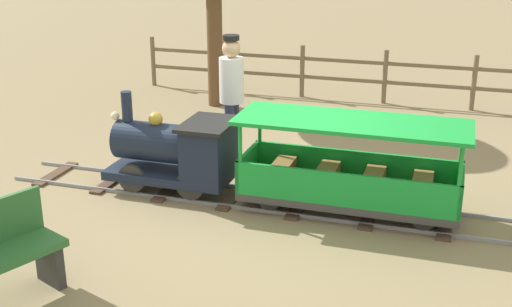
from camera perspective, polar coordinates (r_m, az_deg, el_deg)
The scene contains 6 objects.
ground_plane at distance 7.16m, azimuth 1.06°, elevation -4.26°, with size 60.00×60.00×0.00m, color #8C7A56.
track at distance 7.16m, azimuth 0.86°, elevation -4.11°, with size 0.77×6.05×0.04m.
locomotive at distance 7.33m, azimuth -6.83°, elevation 0.23°, with size 0.73×1.45×1.07m.
passenger_car at distance 6.82m, azimuth 8.14°, elevation -1.88°, with size 0.83×2.35×0.97m.
conductor_person at distance 8.00m, azimuth -2.13°, elevation 5.57°, with size 0.30×0.30×1.62m.
fence_section at distance 11.22m, azimuth 7.57°, elevation 7.04°, with size 0.08×7.13×0.90m.
Camera 1 is at (-6.28, -1.84, 2.91)m, focal length 45.96 mm.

